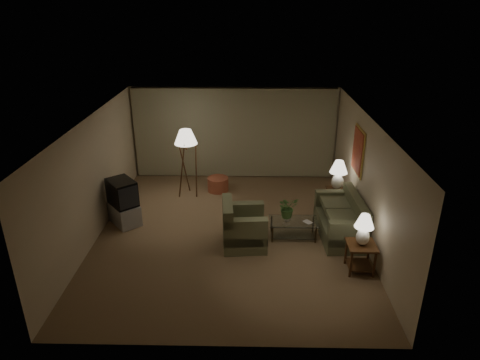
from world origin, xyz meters
name	(u,v)px	position (x,y,z in m)	size (l,w,h in m)	color
ground	(230,233)	(0.00, 0.00, 0.00)	(7.00, 7.00, 0.00)	#806146
room_shell	(233,141)	(0.02, 1.51, 1.75)	(6.04, 7.02, 2.72)	beige
sofa	(340,221)	(2.50, -0.06, 0.38)	(1.78, 0.98, 0.76)	#69714F
armchair	(244,228)	(0.34, -0.48, 0.41)	(1.12, 1.08, 0.82)	#69714F
side_table_near	(361,252)	(2.65, -1.41, 0.41)	(0.55, 0.55, 0.60)	#361E0E
side_table_far	(336,196)	(2.65, 1.19, 0.40)	(0.49, 0.41, 0.60)	#361E0E
table_lamp_near	(364,227)	(2.65, -1.41, 0.98)	(0.38, 0.38, 0.65)	white
table_lamp_far	(338,173)	(2.65, 1.19, 1.05)	(0.44, 0.44, 0.76)	white
coffee_table	(293,226)	(1.45, -0.16, 0.28)	(1.10, 0.60, 0.41)	silver
tv_cabinet	(125,213)	(-2.55, 0.44, 0.25)	(0.92, 0.96, 0.50)	#9A9B9D
crt_tv	(122,192)	(-2.55, 0.44, 0.81)	(0.85, 0.88, 0.62)	black
floor_lamp	(187,162)	(-1.23, 2.05, 0.98)	(0.61, 0.61, 1.87)	#361E0E
ottoman	(218,184)	(-0.43, 2.35, 0.20)	(0.59, 0.59, 0.39)	#B5583D
vase	(287,218)	(1.30, -0.16, 0.50)	(0.16, 0.16, 0.17)	white
flowers	(288,205)	(1.30, -0.16, 0.83)	(0.44, 0.38, 0.49)	#487634
book	(305,223)	(1.70, -0.26, 0.42)	(0.15, 0.20, 0.02)	olive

